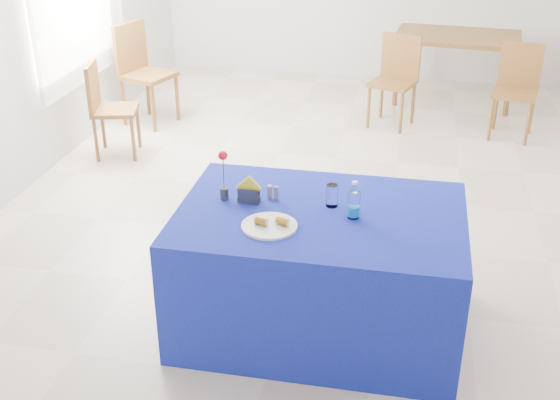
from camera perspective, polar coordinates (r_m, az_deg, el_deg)
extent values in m
plane|color=beige|center=(5.85, 3.67, 0.49)|extent=(7.00, 7.00, 0.00)
plane|color=silver|center=(2.18, -8.10, -5.93)|extent=(5.00, 0.00, 5.00)
plane|color=silver|center=(6.21, -20.18, 14.16)|extent=(0.00, 7.00, 7.00)
cylinder|color=white|center=(3.74, -0.87, -2.12)|extent=(0.30, 0.30, 0.01)
cylinder|color=white|center=(3.95, 4.25, 0.37)|extent=(0.07, 0.07, 0.13)
cylinder|color=gray|center=(4.03, -0.84, 0.64)|extent=(0.03, 0.03, 0.08)
cylinder|color=slate|center=(4.02, -0.31, 0.54)|extent=(0.03, 0.03, 0.08)
cube|color=#101797|center=(4.09, 3.20, -5.72)|extent=(1.60, 1.10, 0.76)
cylinder|color=white|center=(3.83, 6.02, -0.40)|extent=(0.07, 0.07, 0.15)
cylinder|color=blue|center=(3.85, 5.99, -0.86)|extent=(0.07, 0.07, 0.06)
cylinder|color=silver|center=(3.79, 6.09, 0.95)|extent=(0.03, 0.03, 0.05)
cylinder|color=silver|center=(3.78, 6.11, 1.40)|extent=(0.03, 0.03, 0.01)
cube|color=#333338|center=(4.01, -2.54, 0.06)|extent=(0.13, 0.05, 0.03)
cube|color=#35363A|center=(3.97, -2.64, 0.26)|extent=(0.12, 0.01, 0.09)
cube|color=#3A3A3F|center=(4.02, -2.46, 0.57)|extent=(0.12, 0.01, 0.09)
cube|color=yellow|center=(3.98, -2.56, 1.00)|extent=(0.15, 0.02, 0.15)
cylinder|color=#29282E|center=(4.04, -4.55, 0.53)|extent=(0.05, 0.05, 0.07)
cylinder|color=#1A6A1F|center=(4.00, -4.61, 2.02)|extent=(0.01, 0.01, 0.22)
sphere|color=red|center=(3.95, -4.67, 3.63)|extent=(0.05, 0.05, 0.05)
cube|color=brown|center=(8.17, 14.26, 12.73)|extent=(1.42, 0.98, 0.05)
cylinder|color=brown|center=(7.97, 9.45, 10.05)|extent=(0.06, 0.06, 0.71)
cylinder|color=brown|center=(7.93, 18.16, 9.00)|extent=(0.06, 0.06, 0.71)
cylinder|color=brown|center=(8.64, 10.10, 11.28)|extent=(0.06, 0.06, 0.71)
cylinder|color=brown|center=(8.60, 18.16, 10.31)|extent=(0.06, 0.06, 0.71)
cylinder|color=brown|center=(7.27, 7.22, 7.48)|extent=(0.04, 0.04, 0.44)
cylinder|color=brown|center=(7.16, 9.82, 6.98)|extent=(0.04, 0.04, 0.44)
cylinder|color=brown|center=(7.58, 8.25, 8.21)|extent=(0.04, 0.04, 0.44)
cylinder|color=brown|center=(7.47, 10.76, 7.74)|extent=(0.04, 0.04, 0.44)
cube|color=brown|center=(7.30, 9.14, 9.35)|extent=(0.52, 0.52, 0.04)
cube|color=brown|center=(7.40, 9.80, 11.46)|extent=(0.40, 0.16, 0.45)
cylinder|color=brown|center=(7.18, 16.75, 6.29)|extent=(0.03, 0.03, 0.43)
cylinder|color=brown|center=(7.16, 19.49, 5.82)|extent=(0.03, 0.03, 0.43)
cylinder|color=brown|center=(7.51, 17.13, 7.11)|extent=(0.03, 0.03, 0.43)
cylinder|color=brown|center=(7.49, 19.76, 6.66)|extent=(0.03, 0.03, 0.43)
cube|color=brown|center=(7.26, 18.54, 8.19)|extent=(0.48, 0.48, 0.04)
cube|color=brown|center=(7.37, 18.97, 10.32)|extent=(0.40, 0.12, 0.44)
cylinder|color=brown|center=(6.54, -11.85, 4.84)|extent=(0.03, 0.03, 0.42)
cylinder|color=brown|center=(6.85, -11.44, 5.87)|extent=(0.03, 0.03, 0.42)
cylinder|color=brown|center=(6.61, -14.73, 4.74)|extent=(0.03, 0.03, 0.42)
cylinder|color=brown|center=(6.91, -14.20, 5.77)|extent=(0.03, 0.03, 0.42)
cube|color=brown|center=(6.65, -13.25, 7.11)|extent=(0.47, 0.47, 0.04)
cube|color=brown|center=(6.62, -14.98, 8.91)|extent=(0.13, 0.39, 0.43)
cylinder|color=brown|center=(7.22, -10.24, 7.33)|extent=(0.04, 0.04, 0.49)
cylinder|color=brown|center=(7.50, -8.36, 8.22)|extent=(0.04, 0.04, 0.49)
cylinder|color=brown|center=(7.46, -12.61, 7.75)|extent=(0.04, 0.04, 0.49)
cylinder|color=brown|center=(7.74, -10.70, 8.60)|extent=(0.04, 0.04, 0.49)
cube|color=brown|center=(7.40, -10.64, 9.91)|extent=(0.58, 0.58, 0.04)
cube|color=brown|center=(7.46, -12.08, 12.05)|extent=(0.18, 0.45, 0.50)
cylinder|color=gold|center=(3.73, -1.54, -1.75)|extent=(0.08, 0.06, 0.04)
cylinder|color=beige|center=(3.71, -1.07, -1.87)|extent=(0.01, 0.03, 0.03)
cylinder|color=gold|center=(3.73, 0.22, -1.75)|extent=(0.08, 0.06, 0.04)
cylinder|color=beige|center=(3.71, 0.66, -1.89)|extent=(0.02, 0.03, 0.03)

